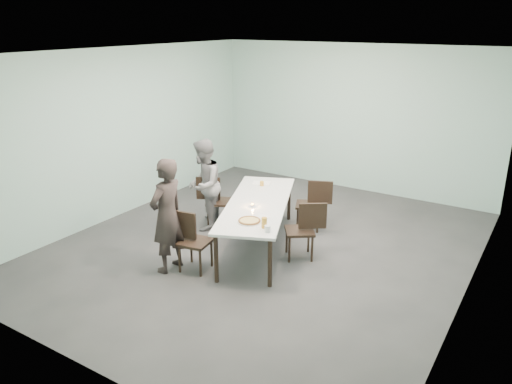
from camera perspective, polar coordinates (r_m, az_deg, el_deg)
The scene contains 16 objects.
ground at distance 8.03m, azimuth 1.01°, elevation -6.22°, with size 7.00×7.00×0.00m, color #333335.
room_shell at distance 7.39m, azimuth 1.10°, elevation 8.10°, with size 6.02×7.02×3.01m.
table at distance 7.76m, azimuth 0.18°, elevation -1.59°, with size 1.83×2.75×0.75m.
chair_near_left at distance 7.22m, azimuth -7.56°, elevation -5.08°, with size 0.64×0.48×0.87m.
chair_far_left at distance 8.70m, azimuth -4.74°, elevation -0.65°, with size 0.65×0.56×0.87m.
chair_near_right at distance 7.53m, azimuth 5.63°, elevation -3.94°, with size 0.63×0.59×0.87m.
chair_far_right at distance 8.56m, azimuth 6.56°, elevation -1.06°, with size 0.65×0.55×0.87m.
diner_near at distance 7.11m, azimuth -10.13°, elevation -2.68°, with size 0.61×0.40×1.67m, color black.
diner_far at distance 8.51m, azimuth -6.00°, elevation 0.85°, with size 0.76×0.59×1.56m, color gray.
pizza at distance 7.00m, azimuth -0.76°, elevation -3.31°, with size 0.34×0.34×0.04m.
side_plate at distance 7.17m, azimuth 0.81°, elevation -2.85°, with size 0.18×0.18×0.01m, color white.
beer_glass at distance 6.79m, azimuth 0.95°, elevation -3.53°, with size 0.08×0.08×0.15m, color gold.
water_tumbler at distance 6.67m, azimuth 1.32°, elevation -4.23°, with size 0.08×0.08×0.09m, color silver.
tealight at distance 7.55m, azimuth -0.41°, elevation -1.56°, with size 0.06×0.06×0.05m.
amber_tumbler at distance 8.50m, azimuth 0.67°, elevation 0.98°, with size 0.07×0.07×0.08m, color gold.
menu at distance 8.65m, azimuth 0.63°, elevation 1.05°, with size 0.30×0.22×0.01m, color silver.
Camera 1 is at (3.74, -6.22, 3.45)m, focal length 35.00 mm.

